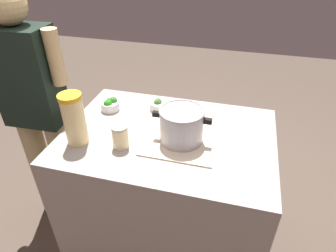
% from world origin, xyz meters
% --- Properties ---
extents(ground_plane, '(8.00, 8.00, 0.00)m').
position_xyz_m(ground_plane, '(0.00, 0.00, 0.00)').
color(ground_plane, brown).
extents(counter_slab, '(1.10, 0.79, 0.91)m').
position_xyz_m(counter_slab, '(0.00, 0.00, 0.46)').
color(counter_slab, gray).
rests_on(counter_slab, ground_plane).
extents(dish_cloth, '(0.36, 0.35, 0.01)m').
position_xyz_m(dish_cloth, '(-0.08, 0.04, 0.92)').
color(dish_cloth, beige).
rests_on(dish_cloth, counter_slab).
extents(cooking_pot, '(0.29, 0.22, 0.17)m').
position_xyz_m(cooking_pot, '(-0.08, 0.04, 1.01)').
color(cooking_pot, '#B7B7BC').
rests_on(cooking_pot, dish_cloth).
extents(lemonade_pitcher, '(0.11, 0.11, 0.27)m').
position_xyz_m(lemonade_pitcher, '(0.42, 0.18, 1.05)').
color(lemonade_pitcher, '#F4DB93').
rests_on(lemonade_pitcher, counter_slab).
extents(mason_jar, '(0.08, 0.08, 0.12)m').
position_xyz_m(mason_jar, '(0.20, 0.16, 0.97)').
color(mason_jar, beige).
rests_on(mason_jar, counter_slab).
extents(broccoli_bowl_front, '(0.11, 0.11, 0.08)m').
position_xyz_m(broccoli_bowl_front, '(0.39, -0.15, 0.95)').
color(broccoli_bowl_front, silver).
rests_on(broccoli_bowl_front, counter_slab).
extents(broccoli_bowl_center, '(0.12, 0.12, 0.07)m').
position_xyz_m(broccoli_bowl_center, '(0.11, -0.23, 0.94)').
color(broccoli_bowl_center, silver).
rests_on(broccoli_bowl_center, counter_slab).
extents(person_cook, '(0.50, 0.22, 1.60)m').
position_xyz_m(person_cook, '(0.84, -0.06, 0.88)').
color(person_cook, tan).
rests_on(person_cook, ground_plane).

